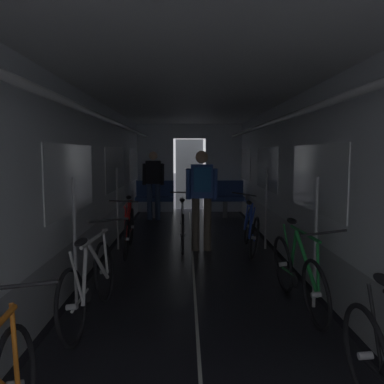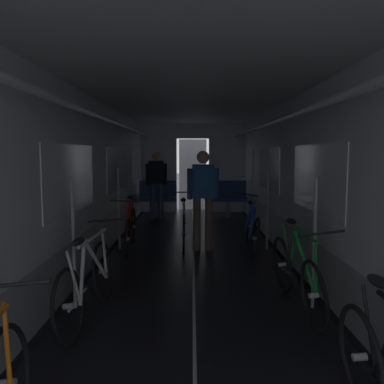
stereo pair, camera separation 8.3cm
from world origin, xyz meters
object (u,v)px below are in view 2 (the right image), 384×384
object	(u,v)px
bicycle_blue	(251,229)
bicycle_silver_in_aisle	(183,226)
bicycle_white	(87,282)
bench_seat_far_left	(156,195)
bicycle_green	(295,273)
person_standing_near_bench	(155,181)
bench_seat_far_right	(227,195)
bicycle_red	(129,229)
person_cyclist_aisle	(202,191)

from	to	relation	value
bicycle_blue	bicycle_silver_in_aisle	bearing A→B (deg)	165.84
bicycle_blue	bicycle_white	xyz separation A→B (m)	(-2.03, -2.75, 0.00)
bench_seat_far_left	bicycle_blue	size ratio (longest dim) A/B	0.58
bench_seat_far_left	bicycle_green	distance (m)	6.32
bicycle_white	person_standing_near_bench	world-z (taller)	person_standing_near_bench
bench_seat_far_right	bicycle_red	bearing A→B (deg)	-118.58
bench_seat_far_right	person_standing_near_bench	xyz separation A→B (m)	(-1.80, -0.38, 0.41)
bench_seat_far_left	bicycle_green	size ratio (longest dim) A/B	0.58
bench_seat_far_right	bicycle_green	xyz separation A→B (m)	(0.19, -6.00, -0.19)
bicycle_green	person_cyclist_aisle	world-z (taller)	person_cyclist_aisle
bicycle_red	person_standing_near_bench	distance (m)	3.26
bicycle_red	bicycle_silver_in_aisle	bearing A→B (deg)	20.99
bench_seat_far_right	bicycle_red	size ratio (longest dim) A/B	0.58
bicycle_blue	bicycle_white	size ratio (longest dim) A/B	1.00
bicycle_blue	bench_seat_far_left	bearing A→B (deg)	118.18
bicycle_silver_in_aisle	person_standing_near_bench	size ratio (longest dim) A/B	1.00
bench_seat_far_right	bicycle_blue	bearing A→B (deg)	-88.53
bench_seat_far_left	bicycle_white	xyz separation A→B (m)	(-0.14, -6.28, -0.19)
bicycle_white	bicycle_silver_in_aisle	distance (m)	3.16
person_cyclist_aisle	bicycle_blue	bearing A→B (deg)	-1.59
bicycle_blue	person_cyclist_aisle	distance (m)	1.04
bicycle_blue	person_standing_near_bench	size ratio (longest dim) A/B	1.01
bicycle_blue	person_standing_near_bench	distance (m)	3.72
bicycle_white	person_cyclist_aisle	world-z (taller)	person_cyclist_aisle
bicycle_blue	person_standing_near_bench	xyz separation A→B (m)	(-1.89, 3.15, 0.60)
bicycle_white	bicycle_red	bearing A→B (deg)	90.13
bench_seat_far_right	bicycle_green	bearing A→B (deg)	-88.23
bicycle_white	person_standing_near_bench	distance (m)	5.93
bicycle_white	person_standing_near_bench	size ratio (longest dim) A/B	1.00
bicycle_green	person_cyclist_aisle	size ratio (longest dim) A/B	1.00
bicycle_silver_in_aisle	person_standing_near_bench	xyz separation A→B (m)	(-0.74, 2.86, 0.59)
bench_seat_far_left	person_standing_near_bench	distance (m)	0.55
bicycle_blue	person_cyclist_aisle	xyz separation A→B (m)	(-0.83, 0.02, 0.63)
person_cyclist_aisle	bicycle_silver_in_aisle	distance (m)	0.76
bench_seat_far_left	bicycle_white	world-z (taller)	bench_seat_far_left
bicycle_silver_in_aisle	bench_seat_far_left	bearing A→B (deg)	102.85
bicycle_red	person_cyclist_aisle	bearing A→B (deg)	3.45
bench_seat_far_right	bicycle_silver_in_aisle	xyz separation A→B (m)	(-1.06, -3.24, -0.18)
bicycle_silver_in_aisle	bicycle_white	bearing A→B (deg)	-106.20
bench_seat_far_right	person_cyclist_aisle	world-z (taller)	person_cyclist_aisle
bicycle_green	person_cyclist_aisle	xyz separation A→B (m)	(-0.92, 2.49, 0.63)
person_standing_near_bench	bench_seat_far_right	bearing A→B (deg)	11.83
bench_seat_far_right	bicycle_green	size ratio (longest dim) A/B	0.58
bicycle_red	person_standing_near_bench	size ratio (longest dim) A/B	1.00
bicycle_blue	bicycle_white	bearing A→B (deg)	-126.53
bench_seat_far_right	bicycle_silver_in_aisle	world-z (taller)	bench_seat_far_right
bicycle_blue	bicycle_green	distance (m)	2.47
person_cyclist_aisle	bench_seat_far_right	bearing A→B (deg)	78.16
bicycle_red	bicycle_green	distance (m)	3.22
bicycle_blue	person_standing_near_bench	world-z (taller)	person_standing_near_bench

